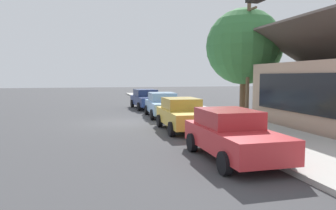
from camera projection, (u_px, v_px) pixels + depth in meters
ground_plane at (122, 123)px, 18.35m from camera, size 120.00×120.00×0.00m
sidewalk_curb at (212, 118)px, 19.67m from camera, size 60.00×4.20×0.16m
car_navy at (146, 99)px, 26.27m from camera, size 4.82×2.28×1.59m
car_skyblue at (163, 104)px, 20.98m from camera, size 4.59×2.25×1.59m
car_mustard at (183, 114)px, 15.66m from camera, size 4.34×2.10×1.59m
car_cherry at (232, 134)px, 10.19m from camera, size 4.49×2.11×1.59m
shade_tree at (244, 47)px, 21.71m from camera, size 5.21×5.21×7.33m
traffic_light_main at (331, 32)px, 5.75m from camera, size 0.37×2.79×5.20m
utility_pole_wooden at (248, 57)px, 20.38m from camera, size 1.80×0.24×7.50m
fire_hydrant_red at (183, 109)px, 21.02m from camera, size 0.22×0.22×0.71m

